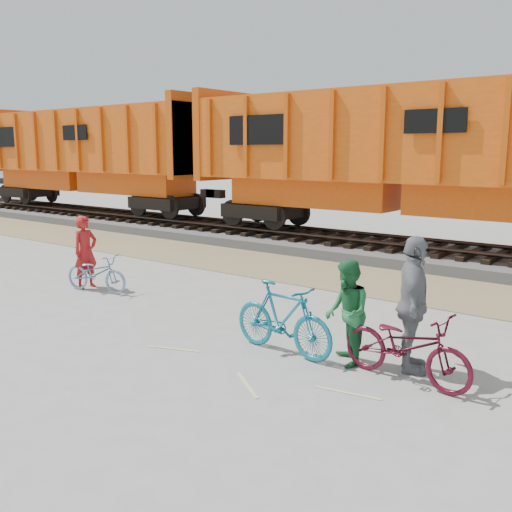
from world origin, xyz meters
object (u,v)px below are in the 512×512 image
(bicycle_teal, at_px, (283,318))
(person_man, at_px, (347,313))
(person_solo, at_px, (85,252))
(person_woman, at_px, (413,305))
(hopper_car_center, at_px, (406,154))
(bicycle_maroon, at_px, (406,346))
(hopper_car_left, at_px, (87,153))
(bicycle_blue, at_px, (96,273))

(bicycle_teal, distance_m, person_man, 1.04)
(person_solo, xyz_separation_m, person_woman, (7.91, -0.27, 0.14))
(hopper_car_center, distance_m, person_man, 9.44)
(person_woman, bearing_deg, bicycle_teal, 81.17)
(bicycle_teal, bearing_deg, person_man, -74.33)
(bicycle_maroon, bearing_deg, hopper_car_left, 71.50)
(bicycle_teal, xyz_separation_m, person_solo, (-6.05, 0.79, 0.27))
(bicycle_teal, xyz_separation_m, person_man, (1.00, 0.20, 0.22))
(bicycle_teal, distance_m, person_woman, 1.97)
(hopper_car_center, distance_m, bicycle_teal, 9.43)
(person_solo, bearing_deg, bicycle_blue, -101.31)
(bicycle_maroon, bearing_deg, hopper_car_center, 30.39)
(hopper_car_left, bearing_deg, person_man, -25.84)
(hopper_car_left, distance_m, bicycle_maroon, 20.99)
(person_solo, bearing_deg, hopper_car_left, 53.35)
(bicycle_maroon, bearing_deg, person_woman, 20.43)
(person_woman, bearing_deg, person_solo, 63.55)
(hopper_car_center, bearing_deg, person_man, -71.27)
(hopper_car_left, distance_m, person_solo, 13.75)
(person_solo, bearing_deg, person_woman, -91.93)
(person_man, distance_m, person_woman, 0.94)
(hopper_car_center, height_order, person_woman, hopper_car_center)
(bicycle_blue, distance_m, bicycle_maroon, 7.53)
(bicycle_blue, distance_m, person_woman, 7.43)
(bicycle_blue, distance_m, person_man, 6.58)
(hopper_car_left, bearing_deg, hopper_car_center, 0.00)
(bicycle_teal, bearing_deg, bicycle_maroon, -82.08)
(bicycle_blue, relative_size, person_solo, 0.97)
(hopper_car_center, height_order, bicycle_blue, hopper_car_center)
(bicycle_blue, distance_m, bicycle_teal, 5.60)
(bicycle_maroon, relative_size, person_woman, 0.97)
(hopper_car_center, distance_m, person_solo, 9.34)
(person_solo, distance_m, person_man, 7.08)
(bicycle_blue, height_order, bicycle_maroon, bicycle_maroon)
(person_solo, bearing_deg, hopper_car_center, -26.88)
(hopper_car_left, bearing_deg, person_woman, -23.99)
(hopper_car_center, height_order, bicycle_maroon, hopper_car_center)
(person_solo, relative_size, person_woman, 0.85)
(person_solo, bearing_deg, person_man, -94.77)
(bicycle_blue, bearing_deg, person_man, -106.54)
(hopper_car_left, distance_m, person_woman, 20.68)
(person_woman, bearing_deg, bicycle_blue, 64.20)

